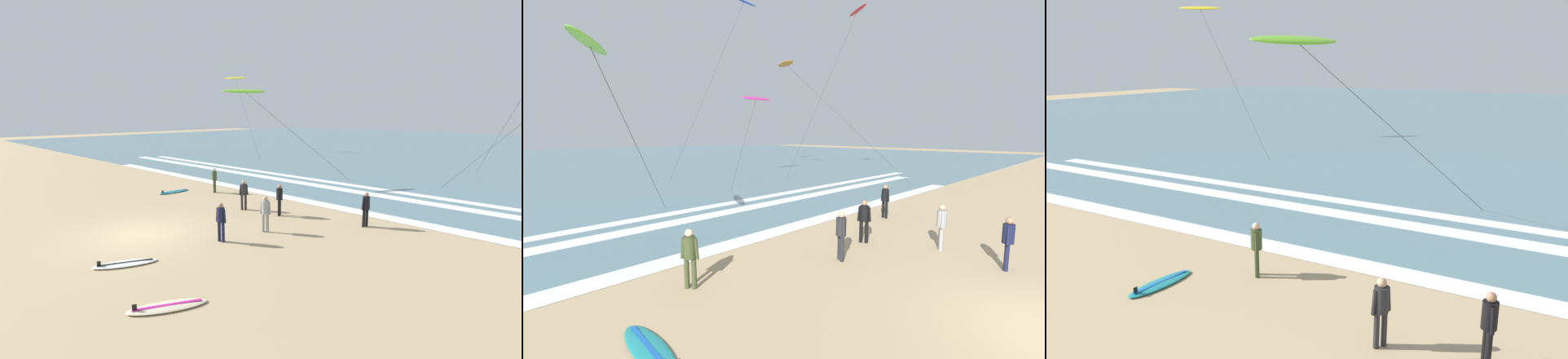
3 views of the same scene
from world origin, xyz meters
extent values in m
plane|color=tan|center=(0.00, 0.00, 0.00)|extent=(160.00, 160.00, 0.00)
cube|color=slate|center=(0.00, 54.11, 0.01)|extent=(140.00, 90.00, 0.01)
cube|color=white|center=(-0.72, 9.51, 0.01)|extent=(39.28, 0.96, 0.01)
cube|color=white|center=(-1.68, 13.84, 0.01)|extent=(47.24, 0.99, 0.01)
cube|color=white|center=(0.51, 15.58, 0.01)|extent=(49.03, 0.79, 0.01)
cylinder|color=black|center=(2.49, 6.27, 0.41)|extent=(0.13, 0.13, 0.82)
cylinder|color=black|center=(2.58, 6.09, 0.41)|extent=(0.13, 0.13, 0.82)
cylinder|color=black|center=(2.54, 6.18, 1.11)|extent=(0.32, 0.32, 0.58)
cylinder|color=black|center=(2.45, 6.34, 1.08)|extent=(0.14, 0.16, 0.56)
cylinder|color=black|center=(2.62, 6.01, 1.08)|extent=(0.14, 0.16, 0.56)
sphere|color=#9E7051|center=(2.54, 6.18, 1.49)|extent=(0.21, 0.21, 0.21)
cylinder|color=#232328|center=(0.48, 5.82, 0.41)|extent=(0.13, 0.13, 0.82)
cylinder|color=#232328|center=(0.37, 5.65, 0.41)|extent=(0.13, 0.13, 0.82)
cylinder|color=#232328|center=(0.43, 5.74, 1.11)|extent=(0.32, 0.32, 0.58)
cylinder|color=#232328|center=(0.52, 5.89, 1.08)|extent=(0.15, 0.16, 0.56)
cylinder|color=#232328|center=(0.33, 5.58, 1.08)|extent=(0.15, 0.16, 0.56)
sphere|color=tan|center=(0.43, 5.74, 1.49)|extent=(0.21, 0.21, 0.21)
cylinder|color=#141938|center=(3.10, 1.73, 0.41)|extent=(0.13, 0.13, 0.82)
cylinder|color=#141938|center=(3.29, 1.77, 0.41)|extent=(0.13, 0.13, 0.82)
cylinder|color=#141938|center=(3.20, 1.75, 1.11)|extent=(0.32, 0.32, 0.58)
cylinder|color=#141938|center=(3.01, 1.72, 1.08)|extent=(0.15, 0.11, 0.56)
cylinder|color=#141938|center=(3.38, 1.78, 1.08)|extent=(0.15, 0.11, 0.56)
sphere|color=#9E7051|center=(3.20, 1.75, 1.49)|extent=(0.21, 0.21, 0.21)
cylinder|color=gray|center=(3.79, 3.88, 0.41)|extent=(0.13, 0.13, 0.82)
cylinder|color=gray|center=(3.61, 3.78, 0.41)|extent=(0.13, 0.13, 0.82)
cylinder|color=gray|center=(3.70, 3.83, 1.11)|extent=(0.32, 0.32, 0.58)
cylinder|color=gray|center=(3.87, 3.92, 1.08)|extent=(0.16, 0.14, 0.56)
cylinder|color=gray|center=(3.54, 3.74, 1.08)|extent=(0.16, 0.14, 0.56)
sphere|color=tan|center=(3.70, 3.83, 1.49)|extent=(0.21, 0.21, 0.21)
cylinder|color=#384223|center=(-4.04, 7.47, 0.41)|extent=(0.13, 0.13, 0.82)
cylinder|color=#384223|center=(-3.92, 7.31, 0.41)|extent=(0.13, 0.13, 0.82)
cylinder|color=#384223|center=(-3.98, 7.39, 1.11)|extent=(0.32, 0.32, 0.58)
cylinder|color=#384223|center=(-4.09, 7.54, 1.08)|extent=(0.15, 0.16, 0.56)
cylinder|color=#384223|center=(-3.87, 7.24, 1.08)|extent=(0.15, 0.16, 0.56)
sphere|color=#DBB28E|center=(-3.98, 7.39, 1.49)|extent=(0.21, 0.21, 0.21)
cylinder|color=black|center=(6.58, 7.56, 0.41)|extent=(0.13, 0.13, 0.82)
cylinder|color=black|center=(6.52, 7.37, 0.41)|extent=(0.13, 0.13, 0.82)
cylinder|color=black|center=(6.55, 7.47, 1.11)|extent=(0.32, 0.32, 0.58)
cylinder|color=black|center=(6.60, 7.65, 1.08)|extent=(0.12, 0.15, 0.56)
cylinder|color=black|center=(6.50, 7.29, 1.08)|extent=(0.12, 0.15, 0.56)
sphere|color=#9E7051|center=(6.55, 7.47, 1.49)|extent=(0.21, 0.21, 0.21)
ellipsoid|color=beige|center=(5.91, -2.48, 0.04)|extent=(1.55, 2.13, 0.09)
cube|color=#BF198C|center=(5.91, -2.48, 0.09)|extent=(0.96, 1.61, 0.01)
cube|color=black|center=(5.51, -3.20, 0.17)|extent=(0.07, 0.11, 0.16)
ellipsoid|color=teal|center=(-5.95, 5.59, 0.04)|extent=(0.76, 2.14, 0.09)
cube|color=#1959B2|center=(-5.95, 5.59, 0.09)|extent=(0.24, 1.79, 0.01)
cube|color=black|center=(-6.01, 4.77, 0.17)|extent=(0.03, 0.12, 0.16)
ellipsoid|color=silver|center=(2.49, -1.95, 0.04)|extent=(1.50, 2.14, 0.09)
cube|color=black|center=(2.49, -1.95, 0.09)|extent=(0.91, 1.63, 0.01)
cube|color=black|center=(2.12, -2.68, 0.17)|extent=(0.07, 0.11, 0.16)
ellipsoid|color=#70C628|center=(-4.89, 11.05, 6.66)|extent=(2.33, 3.14, 0.43)
cylinder|color=#333333|center=(-2.25, 14.16, 3.33)|extent=(5.30, 6.25, 6.67)
ellipsoid|color=yellow|center=(-23.65, 27.75, 9.99)|extent=(3.10, 2.41, 0.43)
cylinder|color=#333333|center=(-18.38, 24.66, 4.99)|extent=(10.55, 6.21, 10.00)
cylinder|color=#333333|center=(9.43, 21.30, 3.52)|extent=(6.01, 3.99, 7.06)
camera|label=1|loc=(13.54, -7.06, 5.06)|focal=24.25mm
camera|label=2|loc=(-8.52, -0.40, 4.05)|focal=24.02mm
camera|label=3|loc=(3.84, -3.37, 6.01)|focal=34.23mm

